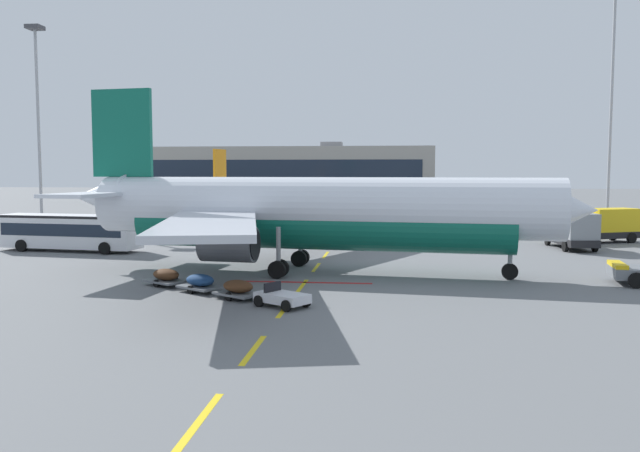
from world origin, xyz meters
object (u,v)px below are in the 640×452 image
at_px(apron_shuttle_bus, 70,230).
at_px(apron_light_mast_far, 612,82).
at_px(apron_light_mast_near, 38,101).
at_px(fuel_service_truck, 605,225).
at_px(catering_truck, 572,230).
at_px(airliner_foreground, 311,212).
at_px(baggage_train, 219,285).
at_px(airliner_mid_left, 181,197).

height_order(apron_shuttle_bus, apron_light_mast_far, apron_light_mast_far).
bearing_deg(apron_light_mast_near, fuel_service_truck, -13.00).
relative_size(catering_truck, fuel_service_truck, 0.97).
height_order(airliner_foreground, baggage_train, airliner_foreground).
height_order(airliner_mid_left, apron_light_mast_far, apron_light_mast_far).
bearing_deg(airliner_mid_left, fuel_service_truck, -25.00).
bearing_deg(fuel_service_truck, apron_light_mast_near, 167.00).
bearing_deg(airliner_mid_left, airliner_foreground, -61.85).
height_order(airliner_foreground, apron_shuttle_bus, airliner_foreground).
height_order(catering_truck, baggage_train, catering_truck).
bearing_deg(apron_shuttle_bus, apron_light_mast_far, 32.24).
height_order(fuel_service_truck, baggage_train, fuel_service_truck).
xyz_separation_m(baggage_train, apron_light_mast_near, (-34.49, 43.41, 14.71)).
relative_size(airliner_mid_left, apron_light_mast_far, 0.97).
bearing_deg(airliner_foreground, airliner_mid_left, 118.15).
distance_m(apron_shuttle_bus, apron_light_mast_near, 34.01).
bearing_deg(baggage_train, apron_light_mast_far, 54.63).
distance_m(catering_truck, apron_light_mast_far, 34.20).
height_order(catering_truck, apron_light_mast_far, apron_light_mast_far).
bearing_deg(airliner_mid_left, apron_shuttle_bus, -87.15).
distance_m(airliner_mid_left, apron_light_mast_near, 21.09).
xyz_separation_m(catering_truck, fuel_service_truck, (4.43, 5.41, 0.00)).
bearing_deg(fuel_service_truck, airliner_mid_left, 155.00).
height_order(airliner_foreground, airliner_mid_left, airliner_foreground).
relative_size(airliner_foreground, fuel_service_truck, 4.71).
relative_size(fuel_service_truck, baggage_train, 0.70).
bearing_deg(apron_light_mast_far, airliner_mid_left, -179.90).
relative_size(apron_shuttle_bus, catering_truck, 1.71).
height_order(airliner_mid_left, apron_shuttle_bus, airliner_mid_left).
relative_size(airliner_mid_left, apron_shuttle_bus, 2.28).
relative_size(airliner_foreground, apron_light_mast_near, 1.42).
relative_size(apron_shuttle_bus, fuel_service_truck, 1.66).
xyz_separation_m(fuel_service_truck, baggage_train, (-28.84, -28.78, -1.11)).
bearing_deg(airliner_mid_left, apron_light_mast_far, 0.10).
height_order(apron_light_mast_near, apron_light_mast_far, apron_light_mast_far).
xyz_separation_m(airliner_foreground, catering_truck, (20.51, 15.04, -2.30)).
bearing_deg(catering_truck, apron_light_mast_far, 66.81).
height_order(catering_truck, fuel_service_truck, same).
xyz_separation_m(airliner_foreground, fuel_service_truck, (24.93, 20.45, -2.30)).
relative_size(apron_shuttle_bus, apron_light_mast_near, 0.50).
relative_size(airliner_foreground, catering_truck, 4.86).
bearing_deg(apron_shuttle_bus, baggage_train, -45.14).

